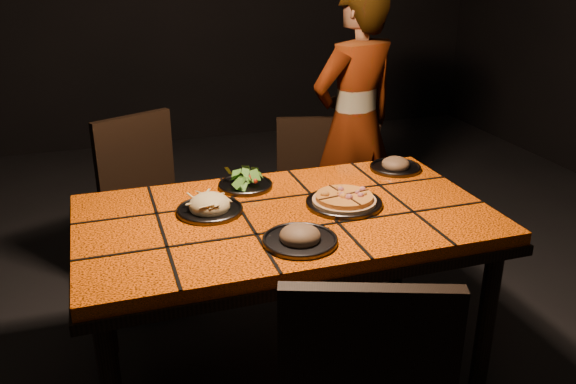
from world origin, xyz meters
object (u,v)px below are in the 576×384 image
object	(u,v)px
chair_far_right	(310,181)
plate_pizza	(344,201)
chair_far_left	(149,197)
diner	(354,125)
dining_table	(285,231)
plate_pasta	(210,207)

from	to	relation	value
chair_far_right	plate_pizza	size ratio (longest dim) A/B	2.65
chair_far_left	plate_pizza	size ratio (longest dim) A/B	3.03
diner	dining_table	bearing A→B (deg)	36.30
chair_far_right	plate_pizza	bearing A→B (deg)	-87.39
plate_pizza	plate_pasta	size ratio (longest dim) A/B	1.19
plate_pasta	diner	bearing A→B (deg)	40.80
diner	plate_pasta	bearing A→B (deg)	23.95
chair_far_right	diner	world-z (taller)	diner
dining_table	chair_far_right	distance (m)	1.09
chair_far_right	diner	bearing A→B (deg)	13.11
chair_far_right	plate_pizza	world-z (taller)	chair_far_right
chair_far_right	plate_pasta	size ratio (longest dim) A/B	3.14
dining_table	chair_far_left	world-z (taller)	chair_far_left
plate_pizza	plate_pasta	bearing A→B (deg)	169.43
chair_far_left	diner	bearing A→B (deg)	-19.31
chair_far_left	plate_pasta	bearing A→B (deg)	-101.66
dining_table	diner	bearing A→B (deg)	53.15
plate_pasta	dining_table	bearing A→B (deg)	-19.34
plate_pizza	plate_pasta	distance (m)	0.54
dining_table	plate_pasta	distance (m)	0.31
chair_far_left	plate_pasta	size ratio (longest dim) A/B	3.60
plate_pizza	plate_pasta	world-z (taller)	plate_pasta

